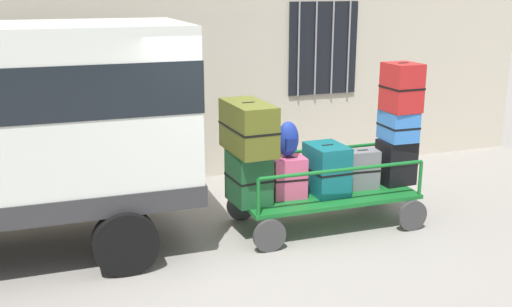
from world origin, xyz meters
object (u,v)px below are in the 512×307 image
at_px(luggage_cart, 325,198).
at_px(suitcase_right_middle, 398,126).
at_px(suitcase_midright_bottom, 362,169).
at_px(backpack, 288,139).
at_px(suitcase_left_bottom, 249,177).
at_px(suitcase_midleft_bottom, 288,177).
at_px(suitcase_center_bottom, 327,169).
at_px(suitcase_right_top, 402,87).
at_px(suitcase_left_middle, 248,127).
at_px(suitcase_right_bottom, 396,162).

relative_size(luggage_cart, suitcase_right_middle, 4.79).
height_order(suitcase_midright_bottom, backpack, backpack).
xyz_separation_m(suitcase_left_bottom, suitcase_midleft_bottom, (0.52, 0.01, -0.06)).
height_order(suitcase_midleft_bottom, suitcase_center_bottom, suitcase_center_bottom).
bearing_deg(luggage_cart, suitcase_right_top, 0.95).
bearing_deg(suitcase_left_middle, suitcase_midright_bottom, 0.68).
xyz_separation_m(suitcase_left_middle, suitcase_right_middle, (2.08, 0.04, -0.15)).
bearing_deg(suitcase_right_middle, luggage_cart, -177.82).
xyz_separation_m(suitcase_left_bottom, suitcase_right_bottom, (2.08, 0.05, -0.02)).
xyz_separation_m(suitcase_midleft_bottom, suitcase_right_middle, (1.56, 0.03, 0.53)).
relative_size(suitcase_left_bottom, suitcase_left_middle, 0.70).
height_order(suitcase_left_bottom, suitcase_right_middle, suitcase_right_middle).
relative_size(suitcase_left_bottom, suitcase_midright_bottom, 1.24).
bearing_deg(suitcase_midright_bottom, backpack, 179.58).
bearing_deg(suitcase_center_bottom, luggage_cart, 90.00).
relative_size(suitcase_center_bottom, suitcase_midright_bottom, 1.24).
bearing_deg(luggage_cart, backpack, 177.33).
bearing_deg(suitcase_right_top, suitcase_right_bottom, 90.00).
distance_m(suitcase_left_middle, suitcase_right_bottom, 2.17).
xyz_separation_m(suitcase_left_bottom, suitcase_midright_bottom, (1.56, 0.02, -0.06)).
bearing_deg(suitcase_left_bottom, suitcase_right_top, 0.64).
bearing_deg(backpack, suitcase_right_top, -0.25).
xyz_separation_m(suitcase_right_top, backpack, (-1.56, 0.01, -0.56)).
height_order(luggage_cart, suitcase_right_bottom, suitcase_right_bottom).
relative_size(luggage_cart, suitcase_right_bottom, 3.90).
xyz_separation_m(suitcase_midright_bottom, suitcase_right_top, (0.52, 0.00, 1.04)).
bearing_deg(suitcase_center_bottom, suitcase_left_bottom, 179.78).
bearing_deg(backpack, suitcase_center_bottom, -3.76).
relative_size(suitcase_left_middle, suitcase_midright_bottom, 1.79).
height_order(suitcase_left_middle, suitcase_center_bottom, suitcase_left_middle).
xyz_separation_m(suitcase_midright_bottom, suitcase_right_middle, (0.52, 0.02, 0.53)).
distance_m(suitcase_left_middle, suitcase_midright_bottom, 1.70).
bearing_deg(backpack, suitcase_midleft_bottom, -96.97).
relative_size(suitcase_left_bottom, suitcase_midleft_bottom, 1.23).
bearing_deg(luggage_cart, suitcase_center_bottom, -90.00).
distance_m(luggage_cart, suitcase_midleft_bottom, 0.62).
distance_m(suitcase_left_bottom, backpack, 0.67).
height_order(suitcase_left_bottom, suitcase_center_bottom, suitcase_left_bottom).
xyz_separation_m(luggage_cart, suitcase_right_middle, (1.04, 0.04, 0.87)).
bearing_deg(suitcase_left_middle, suitcase_center_bottom, -0.44).
relative_size(luggage_cart, suitcase_left_bottom, 3.65).
height_order(suitcase_center_bottom, suitcase_right_top, suitcase_right_top).
bearing_deg(suitcase_center_bottom, backpack, 176.24).
xyz_separation_m(suitcase_right_middle, backpack, (-1.56, -0.02, -0.05)).
height_order(suitcase_right_middle, suitcase_right_top, suitcase_right_top).
distance_m(suitcase_midleft_bottom, suitcase_right_middle, 1.65).
distance_m(luggage_cart, suitcase_midright_bottom, 0.62).
distance_m(luggage_cart, backpack, 0.96).
height_order(suitcase_left_middle, suitcase_midright_bottom, suitcase_left_middle).
distance_m(suitcase_midright_bottom, suitcase_right_top, 1.16).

